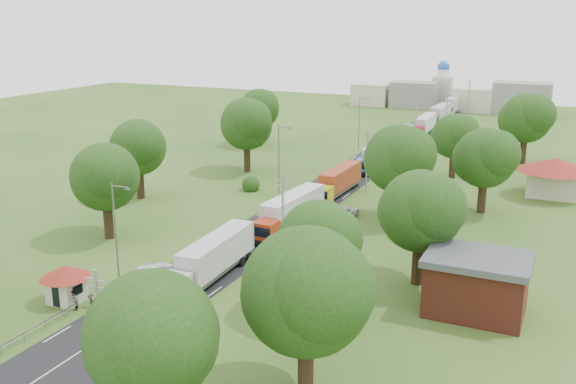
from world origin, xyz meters
The scene contains 46 objects.
ground centered at (0.00, 0.00, 0.00)m, with size 260.00×260.00×0.00m, color #2E501A.
road centered at (0.00, 20.00, 0.00)m, with size 8.00×200.00×0.04m, color black.
boom_barrier centered at (-1.36, -25.00, 0.89)m, with size 9.22×0.35×1.18m.
guard_booth centered at (-7.20, -25.00, 2.16)m, with size 4.40×4.40×3.45m.
info_sign centered at (5.20, 35.00, 3.00)m, with size 0.12×3.10×4.10m.
pole_0 centered at (5.50, -35.00, 4.68)m, with size 1.60×0.24×9.00m.
pole_1 centered at (5.50, -7.00, 4.68)m, with size 1.60×0.24×9.00m.
pole_2 centered at (5.50, 21.00, 4.68)m, with size 1.60×0.24×9.00m.
pole_3 centered at (5.50, 49.00, 4.68)m, with size 1.60×0.24×9.00m.
pole_4 centered at (5.50, 77.00, 4.68)m, with size 1.60×0.24×9.00m.
pole_5 centered at (5.50, 105.00, 4.68)m, with size 1.60×0.24×9.00m.
lamp_0 centered at (-5.35, -20.00, 5.55)m, with size 2.03×0.22×10.00m.
lamp_1 centered at (-5.35, 15.00, 5.55)m, with size 2.03×0.22×10.00m.
lamp_2 centered at (-5.35, 50.00, 5.55)m, with size 2.03×0.22×10.00m.
tree_0 centered at (11.99, -37.84, 7.22)m, with size 8.80×8.80×11.07m.
tree_1 centered at (17.99, -29.83, 7.85)m, with size 9.60×9.60×12.05m.
tree_2 centered at (13.99, -17.86, 6.60)m, with size 8.00×8.00×10.10m.
tree_3 centered at (19.99, -7.84, 7.22)m, with size 8.80×8.80×11.07m.
tree_4 centered at (12.99, 10.17, 7.85)m, with size 9.60×9.60×12.05m.
tree_5 centered at (21.99, 18.16, 7.22)m, with size 8.80×8.80×11.07m.
tree_6 centered at (14.99, 35.14, 6.60)m, with size 8.00×8.00×10.10m.
tree_7 centered at (23.99, 50.17, 7.85)m, with size 9.60×9.60×12.05m.
tree_10 centered at (-15.01, -9.84, 7.22)m, with size 8.80×8.80×11.07m.
tree_11 centered at (-22.01, 5.16, 7.22)m, with size 8.80×8.80×11.07m.
tree_12 centered at (-16.01, 25.17, 7.85)m, with size 9.60×9.60×12.05m.
tree_13 centered at (-24.01, 45.16, 7.22)m, with size 8.80×8.80×11.07m.
house_brick centered at (26.00, -12.00, 2.65)m, with size 8.60×6.60×5.20m.
house_cream centered at (30.00, 30.00, 3.64)m, with size 10.08×10.08×5.80m.
distant_town centered at (0.68, 110.00, 3.49)m, with size 52.00×8.00×8.00m.
church centered at (-4.00, 118.00, 5.39)m, with size 5.00×5.00×12.30m.
truck_0 centered at (1.85, -15.24, 2.11)m, with size 2.91×14.36×3.97m.
truck_1 centered at (2.35, 1.62, 2.15)m, with size 3.30×14.66×4.05m.
truck_2 centered at (2.29, 18.19, 1.98)m, with size 2.56×13.51×3.74m.
truck_3 centered at (2.15, 36.42, 2.09)m, with size 3.00×14.24×3.94m.
truck_4 centered at (1.75, 53.45, 2.04)m, with size 2.41×13.87×3.85m.
truck_5 centered at (2.27, 70.60, 2.04)m, with size 2.58×13.86×3.84m.
truck_6 centered at (2.08, 86.49, 2.16)m, with size 2.78×14.69×4.07m.
truck_7 centered at (1.96, 104.49, 2.19)m, with size 2.69×14.87×4.12m.
truck_8 centered at (2.16, 120.43, 2.02)m, with size 2.74×13.76×3.81m.
car_lane_front centered at (-3.00, -23.50, 0.73)m, with size 1.73×4.29×1.46m, color black.
car_lane_mid centered at (-3.00, -18.00, 0.83)m, with size 1.76×5.04×1.66m, color #AEB0B6.
car_lane_rear centered at (-1.00, -9.78, 0.83)m, with size 2.33×5.72×1.66m, color black.
car_verge_near centered at (6.63, 8.48, 0.73)m, with size 2.41×5.22×1.45m, color white.
car_verge_far centered at (8.00, 28.67, 0.69)m, with size 1.64×4.07×1.39m, color #4F5056.
pedestrian_near centered at (-2.86, -24.69, 0.97)m, with size 0.71×0.47×1.94m, color gray.
pedestrian_booth centered at (-5.45, -26.00, 0.89)m, with size 0.87×0.68×1.78m, color gray.
Camera 1 is at (32.58, -64.27, 24.65)m, focal length 40.00 mm.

